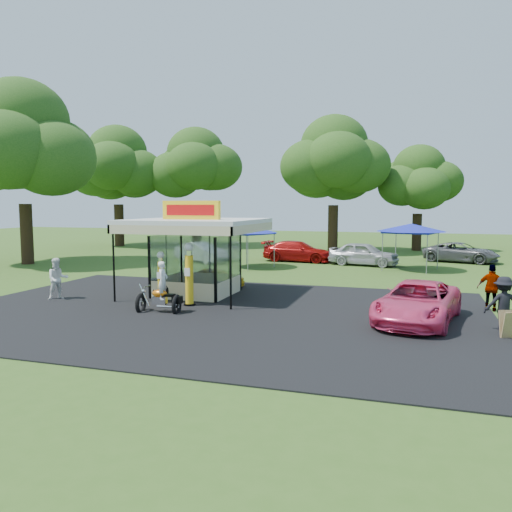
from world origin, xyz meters
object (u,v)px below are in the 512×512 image
object	(u,v)px
spectator_west	(58,279)
kiosk_car	(216,278)
gas_station_kiosk	(197,255)
bg_car_c	(364,254)
gas_pump_right	(189,276)
tent_east	(411,228)
bg_car_a	(202,252)
pink_sedan	(418,302)
spectator_east_b	(492,288)
bg_car_b	(298,251)
gas_pump_left	(161,279)
spectator_east_a	(503,304)
tent_west	(247,230)
a_frame_sign	(509,325)
bg_car_d	(461,252)
motorcycle	(161,292)

from	to	relation	value
spectator_west	kiosk_car	bearing A→B (deg)	-4.31
gas_station_kiosk	bg_car_c	world-z (taller)	gas_station_kiosk
gas_pump_right	tent_east	distance (m)	16.46
kiosk_car	bg_car_a	world-z (taller)	bg_car_a
pink_sedan	spectator_east_b	size ratio (longest dim) A/B	2.83
bg_car_b	gas_pump_left	bearing A→B (deg)	177.85
spectator_east_a	tent_west	world-z (taller)	tent_west
a_frame_sign	bg_car_d	bearing A→B (deg)	69.67
kiosk_car	tent_east	bearing A→B (deg)	-42.84
spectator_east_a	gas_pump_right	bearing A→B (deg)	-11.56
tent_west	spectator_east_b	bearing A→B (deg)	-37.07
gas_station_kiosk	pink_sedan	xyz separation A→B (m)	(9.31, -2.50, -1.08)
gas_pump_right	kiosk_car	bearing A→B (deg)	99.07
spectator_east_a	bg_car_a	bearing A→B (deg)	-49.85
bg_car_a	bg_car_d	bearing A→B (deg)	-48.89
bg_car_d	spectator_east_b	bearing A→B (deg)	-164.40
gas_pump_right	a_frame_sign	size ratio (longest dim) A/B	2.99
spectator_west	tent_west	size ratio (longest dim) A/B	0.46
bg_car_a	spectator_east_a	bearing A→B (deg)	-107.54
gas_station_kiosk	a_frame_sign	distance (m)	12.60
spectator_west	gas_station_kiosk	bearing A→B (deg)	-20.13
pink_sedan	bg_car_c	distance (m)	16.24
gas_station_kiosk	bg_car_b	distance (m)	14.45
gas_station_kiosk	gas_pump_left	xyz separation A→B (m)	(-0.62, -2.14, -0.76)
motorcycle	pink_sedan	xyz separation A→B (m)	(9.04, 1.26, -0.08)
pink_sedan	tent_east	distance (m)	14.50
spectator_west	bg_car_b	bearing A→B (deg)	21.18
kiosk_car	bg_car_d	size ratio (longest dim) A/B	0.57
bg_car_d	kiosk_car	bearing A→B (deg)	157.59
motorcycle	a_frame_sign	size ratio (longest dim) A/B	2.38
bg_car_d	tent_west	size ratio (longest dim) A/B	1.30
gas_pump_left	spectator_east_a	xyz separation A→B (m)	(12.51, -0.72, -0.15)
gas_station_kiosk	gas_pump_right	xyz separation A→B (m)	(0.72, -2.31, -0.57)
spectator_east_a	spectator_east_b	distance (m)	3.16
motorcycle	kiosk_car	size ratio (longest dim) A/B	0.71
tent_east	spectator_west	bearing A→B (deg)	-134.08
pink_sedan	bg_car_c	world-z (taller)	bg_car_c
gas_pump_right	bg_car_b	bearing A→B (deg)	87.89
gas_station_kiosk	kiosk_car	world-z (taller)	gas_station_kiosk
motorcycle	tent_west	world-z (taller)	tent_west
gas_station_kiosk	spectator_east_a	size ratio (longest dim) A/B	3.09
gas_station_kiosk	spectator_west	world-z (taller)	gas_station_kiosk
gas_station_kiosk	spectator_east_a	bearing A→B (deg)	-13.55
gas_pump_right	bg_car_a	bearing A→B (deg)	111.96
kiosk_car	bg_car_d	xyz separation A→B (m)	(12.32, 15.14, 0.21)
gas_pump_left	tent_west	bearing A→B (deg)	92.09
gas_pump_right	a_frame_sign	xyz separation A→B (m)	(11.18, -1.57, -0.78)
spectator_east_a	bg_car_a	world-z (taller)	spectator_east_a
gas_pump_right	bg_car_d	distance (m)	22.83
bg_car_c	a_frame_sign	bearing A→B (deg)	-150.26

